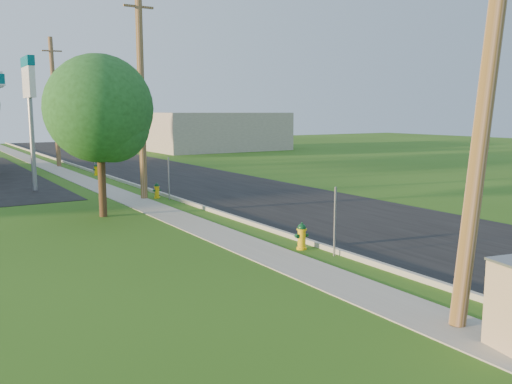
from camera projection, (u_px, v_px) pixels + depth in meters
ground_plane at (451, 300)px, 11.85m from camera, size 140.00×140.00×0.00m
road at (321, 211)px, 22.59m from camera, size 8.00×120.00×0.02m
curb at (239, 219)px, 20.47m from camera, size 0.15×120.00×0.15m
sidewalk at (197, 226)px, 19.55m from camera, size 1.50×120.00×0.03m
utility_pole_near at (489, 73)px, 9.99m from camera, size 1.40×0.32×9.48m
utility_pole_mid at (141, 93)px, 25.02m from camera, size 1.40×0.32×9.80m
utility_pole_far at (55, 102)px, 40.09m from camera, size 1.40×0.32×9.50m
sign_post_near at (335, 222)px, 15.35m from camera, size 0.05×0.04×2.00m
sign_post_mid at (169, 179)px, 25.22m from camera, size 0.05×0.04×2.00m
sign_post_far at (95, 159)px, 35.42m from camera, size 0.05×0.04×2.00m
price_pylon at (29, 85)px, 27.49m from camera, size 0.34×2.04×6.85m
distant_building at (214, 131)px, 58.70m from camera, size 14.00×10.00×4.00m
tree_verge at (102, 113)px, 20.77m from camera, size 4.15×4.15×6.29m
hydrant_near at (302, 236)px, 16.20m from camera, size 0.43×0.38×0.82m
hydrant_mid at (157, 191)px, 25.82m from camera, size 0.38×0.34×0.75m
hydrant_far at (96, 170)px, 35.11m from camera, size 0.38×0.34×0.74m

